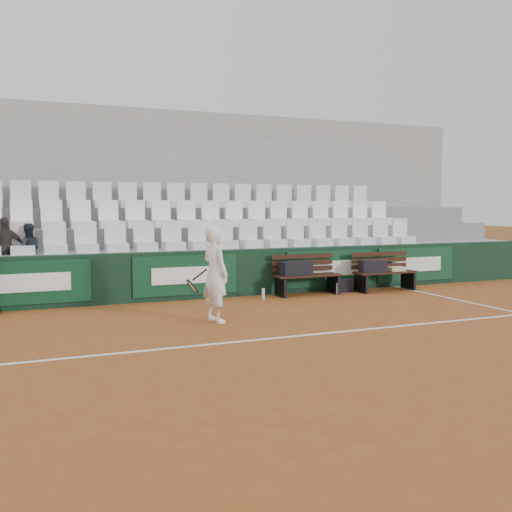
{
  "coord_description": "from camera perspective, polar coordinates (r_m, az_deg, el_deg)",
  "views": [
    {
      "loc": [
        -3.31,
        -7.51,
        1.94
      ],
      "look_at": [
        0.77,
        2.4,
        1.0
      ],
      "focal_mm": 40.0,
      "sensor_mm": 36.0,
      "label": 1
    }
  ],
  "objects": [
    {
      "name": "sports_bag_left",
      "position": [
        12.38,
        4.04,
        -1.23
      ],
      "size": [
        0.7,
        0.33,
        0.29
      ],
      "primitive_type": "cube",
      "rotation": [
        0.0,
        0.0,
        0.06
      ],
      "color": "black",
      "rests_on": "bench_left"
    },
    {
      "name": "water_bottle_far",
      "position": [
        12.67,
        8.18,
        -3.26
      ],
      "size": [
        0.07,
        0.07,
        0.26
      ],
      "primitive_type": "cylinder",
      "color": "#B2C2CA",
      "rests_on": "ground"
    },
    {
      "name": "seat_row_back",
      "position": [
        14.25,
        -9.01,
        6.05
      ],
      "size": [
        11.9,
        0.44,
        0.63
      ],
      "primitive_type": "cube",
      "color": "silver",
      "rests_on": "grandstand_tier_back"
    },
    {
      "name": "water_bottle_near",
      "position": [
        11.92,
        0.73,
        -3.8
      ],
      "size": [
        0.06,
        0.06,
        0.23
      ],
      "primitive_type": "cylinder",
      "color": "silver",
      "rests_on": "ground"
    },
    {
      "name": "back_barrier",
      "position": [
        12.07,
        -5.98,
        -1.86
      ],
      "size": [
        18.0,
        0.34,
        1.0
      ],
      "color": "black",
      "rests_on": "ground"
    },
    {
      "name": "tennis_player",
      "position": [
        9.55,
        -4.12,
        -1.79
      ],
      "size": [
        0.76,
        0.67,
        1.62
      ],
      "color": "white",
      "rests_on": "ground"
    },
    {
      "name": "court_baseline",
      "position": [
        8.43,
        1.38,
        -8.26
      ],
      "size": [
        18.0,
        0.06,
        0.01
      ],
      "primitive_type": "cube",
      "color": "white",
      "rests_on": "ground"
    },
    {
      "name": "towel",
      "position": [
        13.52,
        13.85,
        -1.25
      ],
      "size": [
        0.38,
        0.29,
        0.1
      ],
      "primitive_type": "cube",
      "rotation": [
        0.0,
        0.0,
        -0.1
      ],
      "color": "#C9B782",
      "rests_on": "bench_right"
    },
    {
      "name": "ground",
      "position": [
        8.43,
        1.38,
        -8.29
      ],
      "size": [
        80.0,
        80.0,
        0.0
      ],
      "primitive_type": "plane",
      "color": "#944E21",
      "rests_on": "ground"
    },
    {
      "name": "grandstand_tier_back",
      "position": [
        14.45,
        -9.1,
        1.02
      ],
      "size": [
        18.0,
        0.95,
        1.9
      ],
      "primitive_type": "cube",
      "color": "gray",
      "rests_on": "ground"
    },
    {
      "name": "sports_bag_right",
      "position": [
        13.13,
        11.66,
        -1.02
      ],
      "size": [
        0.62,
        0.38,
        0.27
      ],
      "primitive_type": "cube",
      "rotation": [
        0.0,
        0.0,
        -0.2
      ],
      "color": "black",
      "rests_on": "bench_right"
    },
    {
      "name": "spectator_b",
      "position": [
        12.02,
        -23.8,
        2.92
      ],
      "size": [
        0.73,
        0.41,
        1.18
      ],
      "primitive_type": "imported",
      "rotation": [
        0.0,
        0.0,
        3.32
      ],
      "color": "#2F2925",
      "rests_on": "grandstand_tier_front"
    },
    {
      "name": "spectator_c",
      "position": [
        12.02,
        -21.89,
        2.68
      ],
      "size": [
        0.54,
        0.44,
        1.05
      ],
      "primitive_type": "imported",
      "rotation": [
        0.0,
        0.0,
        3.22
      ],
      "color": "black",
      "rests_on": "grandstand_tier_front"
    },
    {
      "name": "seat_row_mid",
      "position": [
        13.33,
        -8.03,
        4.21
      ],
      "size": [
        11.9,
        0.44,
        0.63
      ],
      "primitive_type": "cube",
      "color": "white",
      "rests_on": "grandstand_tier_mid"
    },
    {
      "name": "grandstand_tier_mid",
      "position": [
        13.55,
        -8.16,
        -0.19
      ],
      "size": [
        18.0,
        0.95,
        1.45
      ],
      "primitive_type": "cube",
      "color": "gray",
      "rests_on": "ground"
    },
    {
      "name": "seat_row_front",
      "position": [
        12.43,
        -6.92,
        2.09
      ],
      "size": [
        11.9,
        0.44,
        0.63
      ],
      "primitive_type": "cube",
      "color": "silver",
      "rests_on": "grandstand_tier_front"
    },
    {
      "name": "bench_right",
      "position": [
        13.4,
        12.78,
        -2.47
      ],
      "size": [
        1.5,
        0.56,
        0.45
      ],
      "primitive_type": "cube",
      "color": "#32190F",
      "rests_on": "ground"
    },
    {
      "name": "grandstand_tier_front",
      "position": [
        12.66,
        -7.09,
        -1.56
      ],
      "size": [
        18.0,
        0.95,
        1.0
      ],
      "primitive_type": "cube",
      "color": "#999997",
      "rests_on": "ground"
    },
    {
      "name": "sports_bag_ground",
      "position": [
        13.1,
        8.55,
        -2.92
      ],
      "size": [
        0.51,
        0.35,
        0.29
      ],
      "primitive_type": "cube",
      "rotation": [
        0.0,
        0.0,
        -0.12
      ],
      "color": "black",
      "rests_on": "ground"
    },
    {
      "name": "grandstand_rear_wall",
      "position": [
        15.03,
        -9.72,
        5.93
      ],
      "size": [
        18.0,
        0.3,
        4.4
      ],
      "primitive_type": "cube",
      "color": "#989895",
      "rests_on": "ground"
    },
    {
      "name": "bench_left",
      "position": [
        12.53,
        5.17,
        -2.88
      ],
      "size": [
        1.5,
        0.56,
        0.45
      ],
      "primitive_type": "cube",
      "color": "#33190F",
      "rests_on": "ground"
    }
  ]
}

